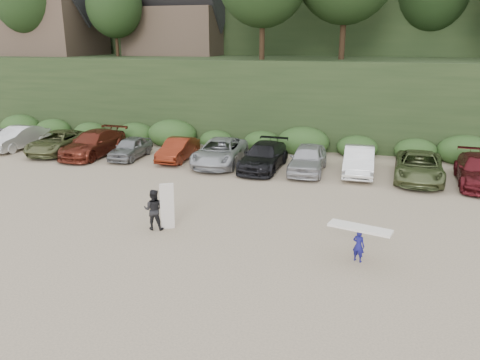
% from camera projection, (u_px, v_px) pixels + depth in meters
% --- Properties ---
extents(ground, '(120.00, 120.00, 0.00)m').
position_uv_depth(ground, '(232.00, 233.00, 18.67)').
color(ground, tan).
rests_on(ground, ground).
extents(hillside_backdrop, '(90.00, 41.50, 28.00)m').
position_uv_depth(hillside_backdrop, '(325.00, 0.00, 48.63)').
color(hillside_backdrop, black).
rests_on(hillside_backdrop, ground).
extents(parked_cars, '(39.78, 6.03, 1.63)m').
position_uv_depth(parked_cars, '(242.00, 154.00, 28.18)').
color(parked_cars, silver).
rests_on(parked_cars, ground).
extents(child_surfer, '(2.23, 1.13, 1.29)m').
position_uv_depth(child_surfer, '(359.00, 238.00, 16.07)').
color(child_surfer, navy).
rests_on(child_surfer, ground).
extents(adult_surfer, '(1.32, 0.77, 1.99)m').
position_uv_depth(adult_surfer, '(155.00, 209.00, 18.83)').
color(adult_surfer, black).
rests_on(adult_surfer, ground).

